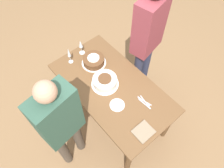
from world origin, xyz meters
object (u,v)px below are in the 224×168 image
(cake_front_chocolate, at_px, (94,61))
(wine_glass_far, at_px, (69,53))
(cake_center_white, at_px, (105,81))
(person_cutting, at_px, (148,35))
(wine_glass_near, at_px, (81,45))
(person_watching, at_px, (60,122))

(cake_front_chocolate, distance_m, wine_glass_far, 0.31)
(cake_center_white, height_order, wine_glass_far, wine_glass_far)
(wine_glass_far, bearing_deg, person_cutting, -120.79)
(cake_center_white, relative_size, wine_glass_near, 1.47)
(cake_center_white, relative_size, cake_front_chocolate, 1.06)
(cake_center_white, xyz_separation_m, person_cutting, (0.05, -0.70, 0.25))
(cake_center_white, relative_size, wine_glass_far, 1.33)
(wine_glass_far, bearing_deg, cake_front_chocolate, -134.28)
(wine_glass_far, bearing_deg, cake_center_white, -167.99)
(cake_front_chocolate, relative_size, person_watching, 0.19)
(person_cutting, relative_size, person_watching, 1.07)
(cake_center_white, distance_m, cake_front_chocolate, 0.34)
(person_watching, bearing_deg, cake_front_chocolate, 25.53)
(cake_front_chocolate, xyz_separation_m, wine_glass_far, (0.20, 0.21, 0.11))
(cake_center_white, xyz_separation_m, cake_front_chocolate, (0.33, -0.09, -0.01))
(wine_glass_far, xyz_separation_m, person_cutting, (-0.48, -0.81, 0.14))
(cake_center_white, distance_m, person_cutting, 0.74)
(person_cutting, bearing_deg, person_watching, -2.09)
(person_watching, bearing_deg, person_cutting, 1.52)
(wine_glass_near, height_order, person_cutting, person_cutting)
(cake_front_chocolate, xyz_separation_m, person_cutting, (-0.28, -0.60, 0.26))
(cake_front_chocolate, distance_m, person_cutting, 0.71)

